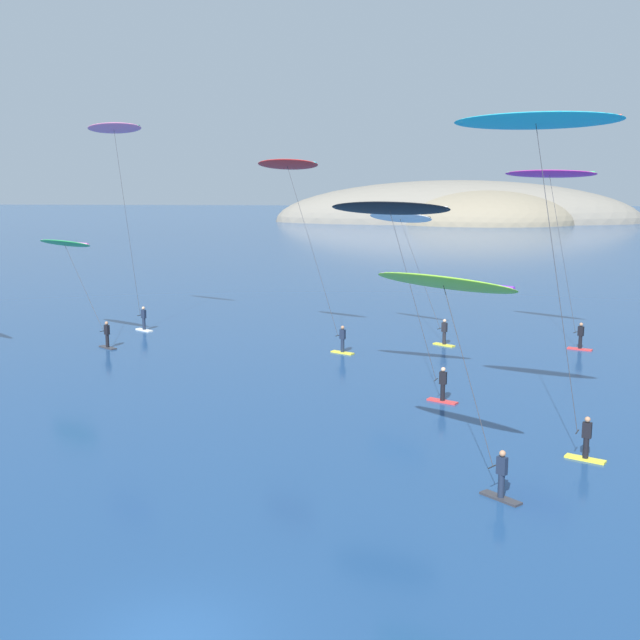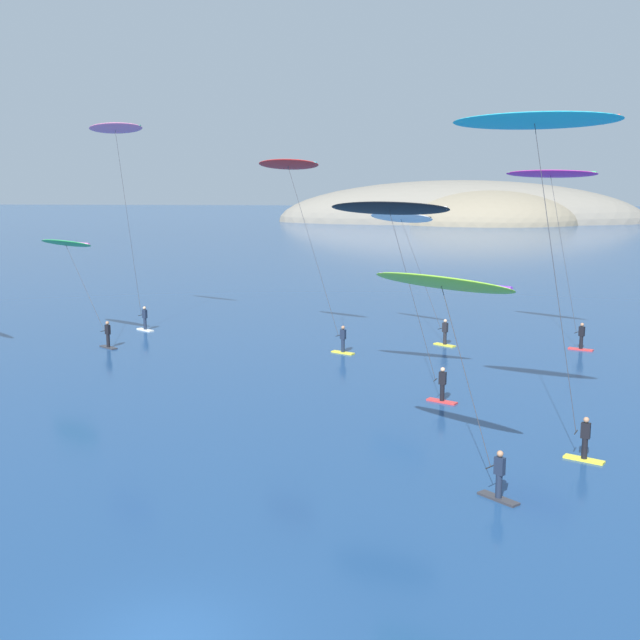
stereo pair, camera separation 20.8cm
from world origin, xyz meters
TOP-DOWN VIEW (x-y plane):
  - headland_island at (25.16, 180.35)m, footprint 89.08×37.88m
  - kitesurfer_cyan at (10.49, 14.01)m, footprint 6.39×4.04m
  - kitesurfer_black at (5.32, 21.62)m, footprint 6.42×3.41m
  - kitesurfer_magenta at (15.35, 34.83)m, footprint 5.65×4.76m
  - kitesurfer_red at (-0.75, 33.32)m, footprint 6.67×4.69m
  - kitesurfer_lime at (7.02, 10.57)m, footprint 5.32×4.88m
  - kitesurfer_white at (6.25, 36.22)m, footprint 5.95×5.16m
  - kitesurfer_green at (-15.32, 33.59)m, footprint 6.50×4.75m
  - kitesurfer_pink at (-13.50, 38.61)m, footprint 5.25×3.78m

SIDE VIEW (x-z plane):
  - headland_island at x=25.16m, z-range -10.10..10.10m
  - kitesurfer_green at x=-15.32m, z-range 2.52..9.25m
  - kitesurfer_lime at x=7.02m, z-range 2.88..10.32m
  - kitesurfer_white at x=6.25m, z-range 3.16..11.62m
  - kitesurfer_black at x=5.32m, z-range 3.81..13.38m
  - kitesurfer_magenta at x=15.35m, z-range 4.49..15.63m
  - kitesurfer_red at x=-0.75m, z-range 4.54..16.33m
  - kitesurfer_cyan at x=10.49m, z-range 5.42..18.40m
  - kitesurfer_pink at x=-13.50m, z-range 5.65..20.02m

